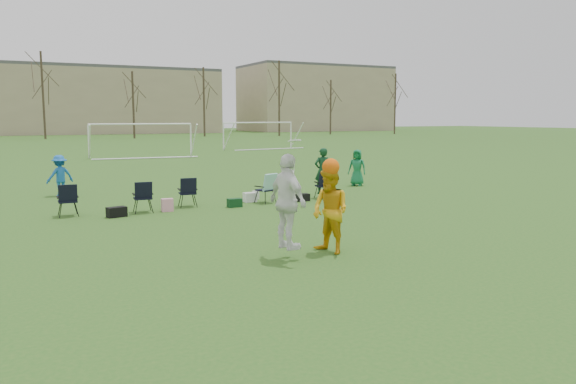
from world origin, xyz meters
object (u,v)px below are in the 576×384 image
fielder_blue (60,176)px  fielder_green_far (357,168)px  goal_right (258,128)px  goal_mid (141,131)px  center_contest (311,206)px

fielder_blue → fielder_green_far: 11.83m
fielder_green_far → goal_right: goal_right is taller
fielder_blue → fielder_green_far: bearing=150.7°
fielder_green_far → goal_mid: size_ratio=0.21×
fielder_green_far → fielder_blue: bearing=-144.3°
fielder_blue → goal_mid: goal_mid is taller
fielder_green_far → goal_mid: (-4.37, 21.57, 1.15)m
goal_mid → goal_right: (12.00, 6.00, 0.00)m
fielder_green_far → goal_mid: goal_mid is taller
fielder_blue → fielder_green_far: (11.60, -2.34, 0.01)m
fielder_blue → goal_mid: 20.58m
fielder_blue → center_contest: bearing=89.7°
center_contest → goal_mid: bearing=83.9°
center_contest → goal_mid: center_contest is taller
center_contest → goal_mid: (3.37, 31.38, 0.85)m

